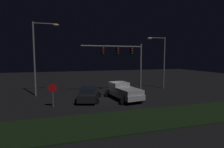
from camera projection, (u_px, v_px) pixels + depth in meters
name	position (u px, v px, depth m)	size (l,w,h in m)	color
ground_plane	(110.00, 98.00, 20.70)	(80.00, 80.00, 0.00)	black
grass_median	(139.00, 119.00, 13.31)	(27.74, 4.51, 0.10)	black
pickup_truck	(123.00, 90.00, 19.84)	(3.37, 5.62, 1.80)	#B7B7BC
car_sedan	(89.00, 94.00, 19.14)	(3.27, 4.73, 1.51)	black
traffic_signal_gantry	(124.00, 56.00, 23.73)	(8.32, 0.56, 6.50)	slate
street_lamp_left	(39.00, 50.00, 21.36)	(3.04, 0.44, 8.84)	slate
street_lamp_right	(161.00, 56.00, 26.36)	(2.94, 0.44, 7.62)	slate
stop_sign	(53.00, 91.00, 16.48)	(0.76, 0.08, 2.23)	slate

